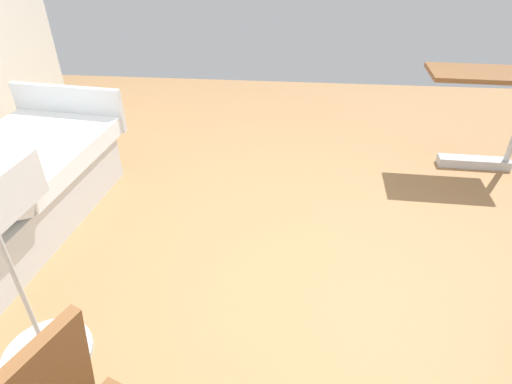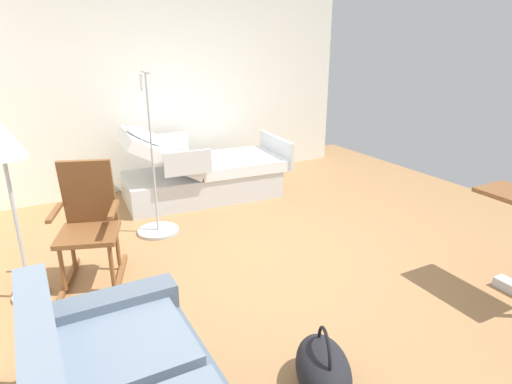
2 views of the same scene
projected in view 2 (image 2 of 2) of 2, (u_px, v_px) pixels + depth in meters
The scene contains 7 objects.
ground_plane at pixel (284, 255), 4.33m from camera, with size 6.61×6.61×0.00m, color #9E7247.
side_wall at pixel (178, 86), 6.07m from camera, with size 0.10×5.14×2.70m, color silver.
hospital_bed at pixel (202, 174), 5.75m from camera, with size 1.17×2.14×1.06m.
rocking_chair at pixel (89, 225), 3.76m from camera, with size 0.88×0.71×1.05m.
floor_lamp at pixel (2, 151), 3.22m from camera, with size 0.34×0.34×1.48m.
duffel_bag at pixel (323, 370), 2.64m from camera, with size 0.64×0.53×0.43m.
iv_pole at pixel (156, 210), 4.74m from camera, with size 0.44×0.44×1.69m.
Camera 2 is at (-3.21, 2.17, 2.04)m, focal length 31.23 mm.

